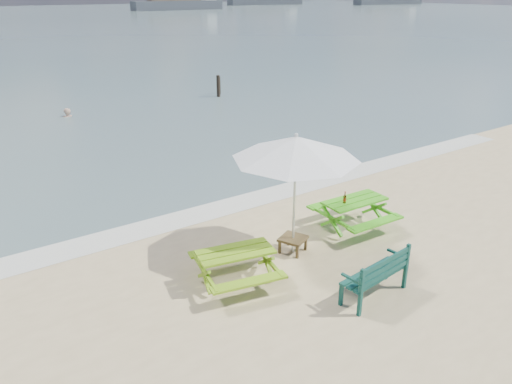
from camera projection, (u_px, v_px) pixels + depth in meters
foam_strip at (237, 204)px, 12.95m from camera, size 22.00×0.90×0.01m
picnic_table_left at (236, 267)px, 9.40m from camera, size 1.72×1.84×0.68m
picnic_table_right at (354, 214)px, 11.55m from camera, size 1.56×1.72×0.71m
park_bench at (374, 283)px, 9.00m from camera, size 1.47×0.63×0.88m
side_table at (293, 244)px, 10.57m from camera, size 0.68×0.68×0.33m
patio_umbrella at (296, 148)px, 9.75m from camera, size 3.41×3.41×2.54m
beer_bottle at (345, 199)px, 11.20m from camera, size 0.07×0.07×0.27m
swimmer at (69, 126)px, 21.89m from camera, size 0.64×0.46×1.63m
mooring_pilings at (219, 88)px, 25.73m from camera, size 0.57×0.77×1.29m
cargo_ships at (206, 3)px, 136.58m from camera, size 168.07×32.50×4.40m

